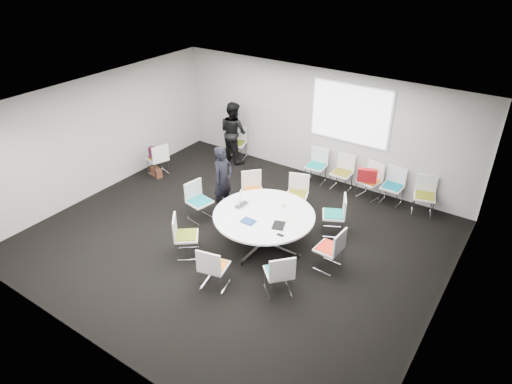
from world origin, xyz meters
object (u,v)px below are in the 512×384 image
Objects in this scene: chair_ring_c at (297,201)px; brown_bag at (156,172)px; maroon_bag at (157,153)px; chair_ring_d at (253,198)px; chair_ring_f at (186,243)px; chair_back_a at (316,172)px; chair_back_e at (423,203)px; chair_ring_b at (333,222)px; chair_ring_a at (329,256)px; chair_back_d at (391,193)px; chair_spare_left at (159,165)px; laptop at (243,206)px; cup at (284,205)px; chair_ring_h at (279,280)px; chair_back_b at (341,179)px; person_main at (223,179)px; chair_person_back at (237,149)px; conference_table at (264,223)px; chair_ring_e at (200,208)px; chair_back_c at (369,188)px; chair_ring_g at (214,274)px; person_back at (233,132)px.

chair_ring_c is 2.44× the size of brown_bag.
chair_ring_d is at bearing -0.36° from maroon_bag.
chair_ring_f is at bearing -36.84° from maroon_bag.
chair_back_a is 1.00× the size of chair_back_e.
chair_ring_b and chair_ring_d have the same top height.
chair_ring_a is at bearing 118.05° from chair_ring_c.
chair_back_d is at bearing -155.42° from chair_ring_c.
chair_ring_a and chair_back_d have the same top height.
chair_spare_left is 3.65m from laptop.
cup is at bearing 105.93° from chair_ring_b.
chair_back_a is at bearing 61.56° from chair_ring_h.
laptop is (-1.93, -0.04, 0.47)m from chair_ring_a.
chair_back_a and chair_back_b have the same top height.
chair_ring_a is 3.08m from chair_back_e.
chair_ring_h is 4.26m from chair_back_a.
chair_ring_f is at bearing -165.55° from person_main.
person_main is (-3.08, -2.39, 0.50)m from chair_back_d.
conference_table is at bearing 117.82° from chair_person_back.
chair_ring_h is (2.07, 0.08, 0.00)m from chair_ring_f.
conference_table is 3.01m from chair_back_a.
maroon_bag is at bearing 20.44° from chair_back_d.
chair_back_a is at bearing 166.58° from chair_ring_e.
chair_ring_d and chair_ring_h have the same top height.
chair_back_c is at bearing -28.50° from chair_ring_b.
chair_spare_left is (-4.96, -0.12, 0.00)m from chair_ring_b.
chair_ring_g is at bearing 63.06° from chair_ring_d.
chair_back_b is at bearing 83.89° from conference_table.
chair_person_back is at bearing 58.81° from chair_ring_a.
chair_ring_c is 1.00× the size of chair_spare_left.
chair_ring_h is at bearing 78.95° from chair_ring_e.
person_back is 2.13m from maroon_bag.
chair_spare_left is at bearing 44.65° from chair_person_back.
chair_ring_e is 2.20× the size of maroon_bag.
chair_back_a is 1.00× the size of chair_back_c.
chair_ring_d is 2.76m from chair_ring_g.
laptop is at bearing 67.49° from chair_ring_d.
chair_ring_c is at bearing 5.93° from maroon_bag.
chair_ring_h is at bearing 147.64° from person_back.
chair_spare_left is 9.78× the size of cup.
chair_ring_b reaches higher than maroon_bag.
chair_ring_a is 5.49m from chair_spare_left.
chair_ring_a is at bearing 159.85° from person_back.
maroon_bag is at bearing 23.09° from chair_back_a.
chair_ring_d is at bearing 133.07° from conference_table.
chair_ring_g and chair_back_e have the same top height.
cup is at bearing 34.37° from chair_back_e.
chair_back_e is (2.00, 0.00, 0.00)m from chair_back_b.
chair_ring_g is 5.26m from person_back.
chair_ring_c is 3.16m from person_back.
chair_ring_f is 1.00× the size of chair_ring_g.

